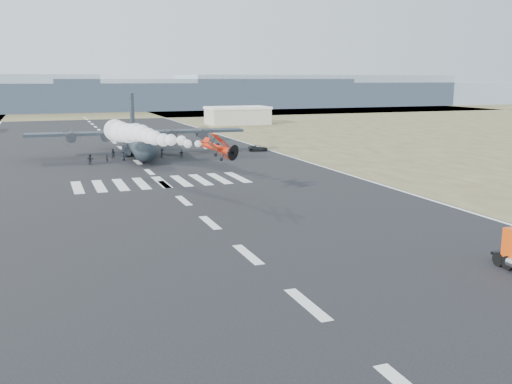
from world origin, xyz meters
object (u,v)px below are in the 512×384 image
support_vehicle (258,148)px  crew_f (90,159)px  crew_c (162,153)px  crew_g (152,153)px  crew_d (182,154)px  crew_h (153,154)px  crew_b (113,154)px  aerobatic_biplane (219,148)px  hangar_right (238,115)px  crew_e (123,156)px  transport_aircraft (138,139)px  crew_a (107,158)px

support_vehicle → crew_f: bearing=116.5°
crew_c → crew_g: 2.42m
crew_c → crew_d: bearing=-121.0°
crew_h → crew_b: bearing=-63.0°
crew_f → aerobatic_biplane: bearing=161.1°
crew_d → crew_g: bearing=156.1°
crew_c → crew_g: size_ratio=1.12×
support_vehicle → crew_d: bearing=121.3°
hangar_right → support_vehicle: 72.92m
hangar_right → crew_e: bearing=-122.8°
crew_d → hangar_right: bearing=78.1°
transport_aircraft → crew_e: size_ratio=24.50×
crew_g → aerobatic_biplane: bearing=-30.6°
crew_b → crew_h: bearing=29.4°
crew_b → crew_a: bearing=-59.2°
aerobatic_biplane → crew_b: 43.94m
crew_a → crew_d: (14.21, 0.97, 0.02)m
aerobatic_biplane → crew_e: bearing=81.1°
crew_d → crew_a: bearing=-161.8°
transport_aircraft → crew_g: transport_aircraft is taller
transport_aircraft → crew_h: bearing=-71.8°
crew_a → crew_e: (3.21, 1.92, 0.06)m
support_vehicle → crew_c: (-21.16, -3.10, 0.31)m
transport_aircraft → crew_e: (-3.92, -7.10, -2.28)m
aerobatic_biplane → crew_f: size_ratio=3.00×
crew_c → crew_g: crew_c is taller
aerobatic_biplane → support_vehicle: 49.80m
hangar_right → crew_e: hangar_right is taller
crew_a → crew_b: 5.11m
aerobatic_biplane → crew_e: 40.86m
hangar_right → crew_c: bearing=-118.9°
crew_b → crew_g: crew_b is taller
support_vehicle → transport_aircraft: bearing=98.4°
aerobatic_biplane → support_vehicle: bearing=45.0°
transport_aircraft → crew_f: (-10.17, -10.10, -2.24)m
transport_aircraft → crew_h: transport_aircraft is taller
aerobatic_biplane → crew_h: 40.49m
crew_c → crew_h: crew_h is taller
transport_aircraft → crew_h: 7.46m
aerobatic_biplane → crew_g: bearing=72.6°
hangar_right → crew_f: bearing=-125.0°
transport_aircraft → crew_a: (-7.13, -9.03, -2.34)m
crew_d → crew_h: size_ratio=0.88×
crew_f → crew_h: bearing=-113.4°
transport_aircraft → crew_c: 7.30m
hangar_right → aerobatic_biplane: aerobatic_biplane is taller
crew_d → aerobatic_biplane: bearing=-82.0°
support_vehicle → crew_e: (-28.82, -4.35, 0.27)m
hangar_right → crew_b: size_ratio=10.91×
crew_f → crew_g: 13.61m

